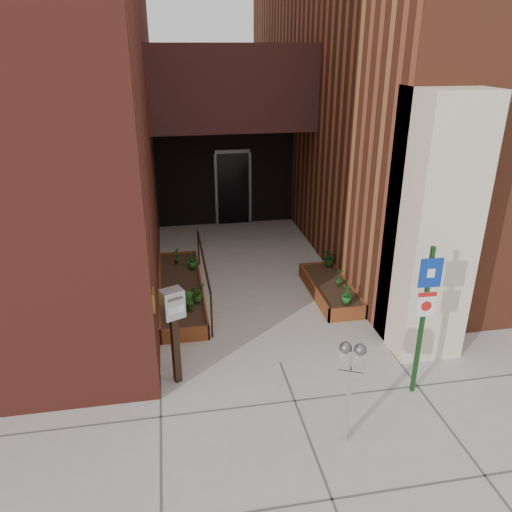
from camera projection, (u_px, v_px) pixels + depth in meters
ground at (280, 363)px, 8.45m from camera, size 80.00×80.00×0.00m
architecture at (217, 43)px, 12.70m from camera, size 20.00×14.60×10.00m
planter_left at (181, 291)px, 10.59m from camera, size 0.90×3.60×0.30m
planter_right at (330, 290)px, 10.65m from camera, size 0.80×2.20×0.30m
handrail at (204, 264)px, 10.39m from camera, size 0.04×3.34×0.90m
parking_meter at (351, 367)px, 6.35m from camera, size 0.36×0.25×1.54m
sign_post at (425, 307)px, 7.17m from camera, size 0.33×0.09×2.43m
payment_dropbox at (173, 317)px, 7.54m from camera, size 0.39×0.35×1.63m
shrub_left_a at (197, 292)px, 9.81m from camera, size 0.43×0.43×0.34m
shrub_left_b at (189, 301)px, 9.48m from camera, size 0.28×0.28×0.36m
shrub_left_c at (192, 260)px, 11.25m from camera, size 0.28×0.28×0.36m
shrub_left_d at (177, 255)px, 11.51m from camera, size 0.22×0.22×0.35m
shrub_right_a at (347, 294)px, 9.70m from camera, size 0.26×0.26×0.38m
shrub_right_b at (340, 277)px, 10.43m from camera, size 0.20×0.20×0.38m
shrub_right_c at (330, 257)px, 11.37m from camera, size 0.34×0.34×0.37m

